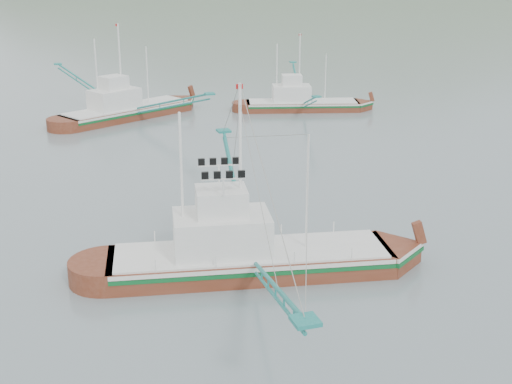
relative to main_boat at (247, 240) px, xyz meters
name	(u,v)px	position (x,y,z in m)	size (l,w,h in m)	color
ground	(291,284)	(1.82, -2.05, -1.93)	(1200.00, 1200.00, 0.00)	slate
main_boat	(247,240)	(0.00, 0.00, 0.00)	(15.81, 27.55, 11.24)	#5F2614
bg_boat_right	(302,95)	(18.42, 38.35, -0.24)	(12.77, 21.91, 9.05)	#5F2614
bg_boat_far	(125,98)	(-0.61, 40.39, 0.27)	(16.07, 24.54, 10.61)	#5F2614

